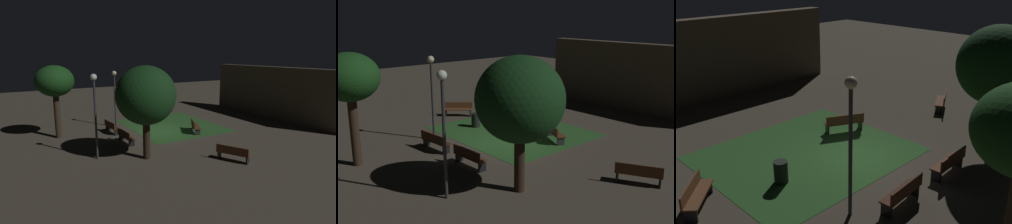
# 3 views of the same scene
# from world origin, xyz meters

# --- Properties ---
(ground_plane) EXTENTS (60.00, 60.00, 0.00)m
(ground_plane) POSITION_xyz_m (0.00, 0.00, 0.00)
(ground_plane) COLOR #4C4438
(grass_lawn) EXTENTS (7.90, 6.80, 0.01)m
(grass_lawn) POSITION_xyz_m (-1.21, 1.66, 0.01)
(grass_lawn) COLOR #2D6028
(grass_lawn) RESTS_ON ground
(bench_path_side) EXTENTS (1.83, 0.62, 0.88)m
(bench_path_side) POSITION_xyz_m (-1.41, -3.32, 0.48)
(bench_path_side) COLOR #422314
(bench_path_side) RESTS_ON ground
(bench_back_row) EXTENTS (1.82, 0.55, 0.88)m
(bench_back_row) POSITION_xyz_m (1.42, -3.32, 0.48)
(bench_back_row) COLOR brown
(bench_back_row) RESTS_ON ground
(bench_corner) EXTENTS (1.83, 1.23, 0.88)m
(bench_corner) POSITION_xyz_m (1.42, 2.12, 0.48)
(bench_corner) COLOR brown
(bench_corner) RESTS_ON ground
(bench_lawn_edge) EXTENTS (1.57, 1.65, 0.88)m
(bench_lawn_edge) POSITION_xyz_m (-6.08, 1.28, 0.48)
(bench_lawn_edge) COLOR brown
(bench_lawn_edge) RESTS_ON ground
(bench_near_trees) EXTENTS (1.82, 1.25, 0.88)m
(bench_near_trees) POSITION_xyz_m (7.26, 0.58, 0.48)
(bench_near_trees) COLOR brown
(bench_near_trees) RESTS_ON ground
(tree_tall_center) EXTENTS (3.27, 3.27, 5.13)m
(tree_tall_center) POSITION_xyz_m (4.58, -3.28, 3.52)
(tree_tall_center) COLOR #2D2116
(tree_tall_center) RESTS_ON ground
(tree_lawn_side) EXTENTS (2.52, 2.52, 4.97)m
(tree_lawn_side) POSITION_xyz_m (-2.03, -6.88, 3.84)
(tree_lawn_side) COLOR #38281C
(tree_lawn_side) RESTS_ON ground
(lamp_post_plaza_west) EXTENTS (0.36, 0.36, 4.69)m
(lamp_post_plaza_west) POSITION_xyz_m (3.29, -5.68, 3.17)
(lamp_post_plaza_west) COLOR #333338
(lamp_post_plaza_west) RESTS_ON ground
(lamp_post_near_wall) EXTENTS (0.36, 0.36, 4.42)m
(lamp_post_near_wall) POSITION_xyz_m (-2.93, -2.44, 3.01)
(lamp_post_near_wall) COLOR #333338
(lamp_post_near_wall) RESTS_ON ground
(trash_bin) EXTENTS (0.50, 0.50, 0.82)m
(trash_bin) POSITION_xyz_m (-3.29, 0.59, 0.41)
(trash_bin) COLOR black
(trash_bin) RESTS_ON ground
(building_wall_backdrop) EXTENTS (13.62, 0.80, 4.57)m
(building_wall_backdrop) POSITION_xyz_m (0.71, 10.97, 2.29)
(building_wall_backdrop) COLOR brown
(building_wall_backdrop) RESTS_ON ground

